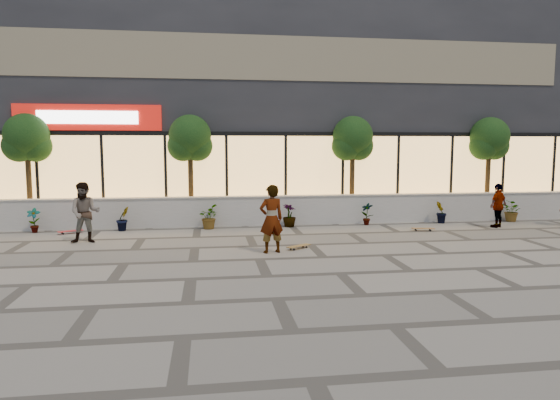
{
  "coord_description": "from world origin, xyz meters",
  "views": [
    {
      "loc": [
        -2.85,
        -10.5,
        2.83
      ],
      "look_at": [
        -0.88,
        3.26,
        1.3
      ],
      "focal_mm": 32.0,
      "sensor_mm": 36.0,
      "label": 1
    }
  ],
  "objects": [
    {
      "name": "ground",
      "position": [
        0.0,
        0.0,
        0.0
      ],
      "size": [
        80.0,
        80.0,
        0.0
      ],
      "primitive_type": "plane",
      "color": "gray",
      "rests_on": "ground"
    },
    {
      "name": "planter_wall",
      "position": [
        0.0,
        7.0,
        0.52
      ],
      "size": [
        22.0,
        0.42,
        1.04
      ],
      "color": "silver",
      "rests_on": "ground"
    },
    {
      "name": "retail_building",
      "position": [
        -0.0,
        12.49,
        4.25
      ],
      "size": [
        24.0,
        9.17,
        8.5
      ],
      "color": "#26272C",
      "rests_on": "ground"
    },
    {
      "name": "shrub_a",
      "position": [
        -8.5,
        6.45,
        0.41
      ],
      "size": [
        0.43,
        0.29,
        0.81
      ],
      "primitive_type": "imported",
      "color": "black",
      "rests_on": "ground"
    },
    {
      "name": "shrub_b",
      "position": [
        -5.7,
        6.45,
        0.41
      ],
      "size": [
        0.57,
        0.57,
        0.81
      ],
      "primitive_type": "imported",
      "rotation": [
        0.0,
        0.0,
        0.82
      ],
      "color": "black",
      "rests_on": "ground"
    },
    {
      "name": "shrub_c",
      "position": [
        -2.9,
        6.45,
        0.41
      ],
      "size": [
        0.68,
        0.77,
        0.81
      ],
      "primitive_type": "imported",
      "rotation": [
        0.0,
        0.0,
        1.64
      ],
      "color": "black",
      "rests_on": "ground"
    },
    {
      "name": "shrub_d",
      "position": [
        -0.1,
        6.45,
        0.41
      ],
      "size": [
        0.64,
        0.64,
        0.81
      ],
      "primitive_type": "imported",
      "rotation": [
        0.0,
        0.0,
        2.46
      ],
      "color": "black",
      "rests_on": "ground"
    },
    {
      "name": "shrub_e",
      "position": [
        2.7,
        6.45,
        0.41
      ],
      "size": [
        0.46,
        0.35,
        0.81
      ],
      "primitive_type": "imported",
      "rotation": [
        0.0,
        0.0,
        3.28
      ],
      "color": "black",
      "rests_on": "ground"
    },
    {
      "name": "shrub_f",
      "position": [
        5.5,
        6.45,
        0.41
      ],
      "size": [
        0.55,
        0.57,
        0.81
      ],
      "primitive_type": "imported",
      "rotation": [
        0.0,
        0.0,
        4.1
      ],
      "color": "black",
      "rests_on": "ground"
    },
    {
      "name": "shrub_g",
      "position": [
        8.3,
        6.45,
        0.41
      ],
      "size": [
        0.77,
        0.84,
        0.81
      ],
      "primitive_type": "imported",
      "rotation": [
        0.0,
        0.0,
        4.92
      ],
      "color": "black",
      "rests_on": "ground"
    },
    {
      "name": "tree_west",
      "position": [
        -9.0,
        7.7,
        2.99
      ],
      "size": [
        1.6,
        1.5,
        3.92
      ],
      "color": "#433118",
      "rests_on": "ground"
    },
    {
      "name": "tree_midwest",
      "position": [
        -3.5,
        7.7,
        2.99
      ],
      "size": [
        1.6,
        1.5,
        3.92
      ],
      "color": "#433118",
      "rests_on": "ground"
    },
    {
      "name": "tree_mideast",
      "position": [
        2.5,
        7.7,
        2.99
      ],
      "size": [
        1.6,
        1.5,
        3.92
      ],
      "color": "#433118",
      "rests_on": "ground"
    },
    {
      "name": "tree_east",
      "position": [
        8.0,
        7.7,
        2.99
      ],
      "size": [
        1.6,
        1.5,
        3.92
      ],
      "color": "#433118",
      "rests_on": "ground"
    },
    {
      "name": "skater_center",
      "position": [
        -1.24,
        2.37,
        0.9
      ],
      "size": [
        0.74,
        0.58,
        1.81
      ],
      "primitive_type": "imported",
      "rotation": [
        0.0,
        0.0,
        3.39
      ],
      "color": "white",
      "rests_on": "ground"
    },
    {
      "name": "skater_left",
      "position": [
        -6.42,
        4.46,
        0.89
      ],
      "size": [
        0.89,
        0.71,
        1.77
      ],
      "primitive_type": "imported",
      "rotation": [
        0.0,
        0.0,
        0.05
      ],
      "color": "tan",
      "rests_on": "ground"
    },
    {
      "name": "skater_right_near",
      "position": [
        7.0,
        5.29,
        0.76
      ],
      "size": [
        0.96,
        0.76,
        1.53
      ],
      "primitive_type": "imported",
      "rotation": [
        0.0,
        0.0,
        3.64
      ],
      "color": "silver",
      "rests_on": "ground"
    },
    {
      "name": "skateboard_center",
      "position": [
        -0.44,
        2.74,
        0.08
      ],
      "size": [
        0.75,
        0.6,
        0.09
      ],
      "rotation": [
        0.0,
        0.0,
        0.6
      ],
      "color": "brown",
      "rests_on": "ground"
    },
    {
      "name": "skateboard_left",
      "position": [
        -7.29,
        6.13,
        0.08
      ],
      "size": [
        0.78,
        0.54,
        0.09
      ],
      "rotation": [
        0.0,
        0.0,
        0.49
      ],
      "color": "red",
      "rests_on": "ground"
    },
    {
      "name": "skateboard_right_near",
      "position": [
        4.17,
        5.01,
        0.08
      ],
      "size": [
        0.78,
        0.36,
        0.09
      ],
      "rotation": [
        0.0,
        0.0,
        -0.22
      ],
      "color": "brown",
      "rests_on": "ground"
    }
  ]
}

